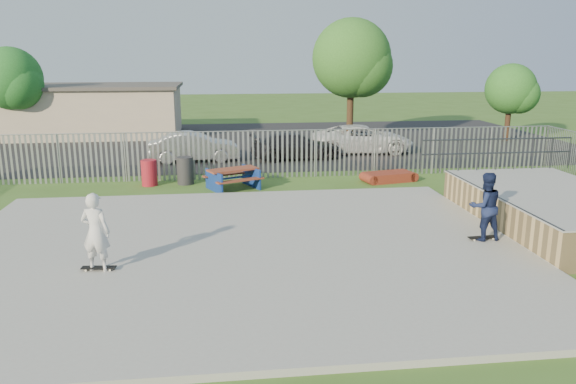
{
  "coord_description": "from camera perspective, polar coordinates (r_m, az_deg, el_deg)",
  "views": [
    {
      "loc": [
        -0.37,
        -14.04,
        5.09
      ],
      "look_at": [
        1.6,
        2.0,
        1.1
      ],
      "focal_mm": 35.0,
      "sensor_mm": 36.0,
      "label": 1
    }
  ],
  "objects": [
    {
      "name": "trash_bin_red",
      "position": [
        22.86,
        -13.92,
        1.91
      ],
      "size": [
        0.62,
        0.62,
        1.03
      ],
      "primitive_type": "cylinder",
      "color": "maroon",
      "rests_on": "ground"
    },
    {
      "name": "tree_left",
      "position": [
        36.39,
        -26.38,
        10.28
      ],
      "size": [
        3.57,
        3.57,
        5.51
      ],
      "color": "#3D2818",
      "rests_on": "ground"
    },
    {
      "name": "trash_bin_grey",
      "position": [
        22.81,
        -10.39,
        2.16
      ],
      "size": [
        0.66,
        0.66,
        1.1
      ],
      "primitive_type": "cylinder",
      "color": "#28282A",
      "rests_on": "ground"
    },
    {
      "name": "ground",
      "position": [
        14.94,
        -5.19,
        -6.11
      ],
      "size": [
        120.0,
        120.0,
        0.0
      ],
      "primitive_type": "plane",
      "color": "#3D6221",
      "rests_on": "ground"
    },
    {
      "name": "skater_white",
      "position": [
        13.73,
        -18.96,
        -3.87
      ],
      "size": [
        0.78,
        0.61,
        1.87
      ],
      "primitive_type": "imported",
      "rotation": [
        0.0,
        0.0,
        2.87
      ],
      "color": "silver",
      "rests_on": "concrete_slab"
    },
    {
      "name": "concrete_slab",
      "position": [
        14.91,
        -5.19,
        -5.84
      ],
      "size": [
        15.0,
        12.0,
        0.15
      ],
      "primitive_type": "cube",
      "color": "#989893",
      "rests_on": "ground"
    },
    {
      "name": "skateboard_b",
      "position": [
        14.02,
        -18.67,
        -7.37
      ],
      "size": [
        0.81,
        0.27,
        0.08
      ],
      "rotation": [
        0.0,
        0.0,
        -0.09
      ],
      "color": "black",
      "rests_on": "concrete_slab"
    },
    {
      "name": "parking_lot",
      "position": [
        33.43,
        -6.31,
        5.05
      ],
      "size": [
        40.0,
        18.0,
        0.02
      ],
      "primitive_type": "cube",
      "color": "black",
      "rests_on": "ground"
    },
    {
      "name": "tree_mid",
      "position": [
        34.12,
        6.47,
        13.34
      ],
      "size": [
        4.64,
        4.64,
        7.16
      ],
      "color": "#462E1C",
      "rests_on": "ground"
    },
    {
      "name": "quarter_pipe",
      "position": [
        18.58,
        25.36,
        -1.61
      ],
      "size": [
        5.5,
        7.05,
        2.19
      ],
      "color": "tan",
      "rests_on": "ground"
    },
    {
      "name": "tree_right",
      "position": [
        36.13,
        21.68,
        9.7
      ],
      "size": [
        2.95,
        2.95,
        4.55
      ],
      "color": "#3F2819",
      "rests_on": "ground"
    },
    {
      "name": "skater_navy",
      "position": [
        16.04,
        19.39,
        -1.39
      ],
      "size": [
        0.96,
        0.77,
        1.87
      ],
      "primitive_type": "imported",
      "rotation": [
        0.0,
        0.0,
        3.22
      ],
      "color": "#141D41",
      "rests_on": "concrete_slab"
    },
    {
      "name": "car_white",
      "position": [
        29.76,
        7.61,
        5.36
      ],
      "size": [
        5.35,
        2.69,
        1.45
      ],
      "primitive_type": "imported",
      "rotation": [
        0.0,
        0.0,
        1.52
      ],
      "color": "white",
      "rests_on": "parking_lot"
    },
    {
      "name": "car_silver",
      "position": [
        27.45,
        -9.54,
        4.54
      ],
      "size": [
        4.42,
        1.84,
        1.42
      ],
      "primitive_type": "imported",
      "rotation": [
        0.0,
        0.0,
        1.65
      ],
      "color": "#BABABF",
      "rests_on": "parking_lot"
    },
    {
      "name": "picnic_table",
      "position": [
        21.72,
        -5.61,
        1.36
      ],
      "size": [
        2.38,
        2.21,
        0.8
      ],
      "rotation": [
        0.0,
        0.0,
        0.42
      ],
      "color": "brown",
      "rests_on": "ground"
    },
    {
      "name": "building",
      "position": [
        37.98,
        -18.74,
        7.89
      ],
      "size": [
        10.4,
        6.4,
        3.2
      ],
      "color": "#BDAC91",
      "rests_on": "ground"
    },
    {
      "name": "skateboard_a",
      "position": [
        16.29,
        19.14,
        -4.44
      ],
      "size": [
        0.81,
        0.26,
        0.08
      ],
      "rotation": [
        0.0,
        0.0,
        0.07
      ],
      "color": "black",
      "rests_on": "concrete_slab"
    },
    {
      "name": "fence",
      "position": [
        19.12,
        -2.73,
        1.5
      ],
      "size": [
        26.04,
        16.02,
        2.0
      ],
      "color": "gray",
      "rests_on": "ground"
    },
    {
      "name": "car_dark",
      "position": [
        27.76,
        0.76,
        4.69
      ],
      "size": [
        4.6,
        2.28,
        1.28
      ],
      "primitive_type": "imported",
      "rotation": [
        0.0,
        0.0,
        1.68
      ],
      "color": "black",
      "rests_on": "parking_lot"
    },
    {
      "name": "funbox",
      "position": [
        23.34,
        10.21,
        1.53
      ],
      "size": [
        2.04,
        1.33,
        0.38
      ],
      "rotation": [
        0.0,
        0.0,
        0.22
      ],
      "color": "maroon",
      "rests_on": "ground"
    }
  ]
}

